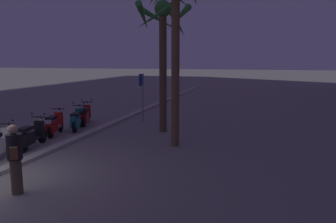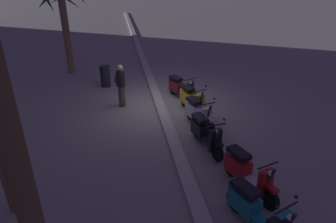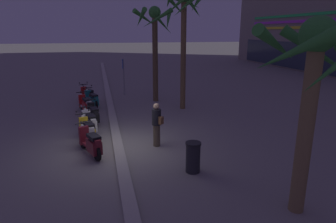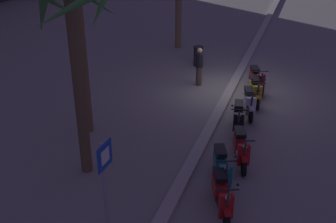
{
  "view_description": "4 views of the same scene",
  "coord_description": "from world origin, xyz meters",
  "px_view_note": "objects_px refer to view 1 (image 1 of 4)",
  "views": [
    {
      "loc": [
        6.1,
        6.79,
        3.09
      ],
      "look_at": [
        -5.09,
        3.62,
        1.22
      ],
      "focal_mm": 34.43,
      "sensor_mm": 36.0,
      "label": 1
    },
    {
      "loc": [
        -10.33,
        1.5,
        4.68
      ],
      "look_at": [
        -2.54,
        0.13,
        0.92
      ],
      "focal_mm": 31.14,
      "sensor_mm": 36.0,
      "label": 2
    },
    {
      "loc": [
        10.42,
        -0.53,
        4.17
      ],
      "look_at": [
        -1.36,
        2.25,
        0.87
      ],
      "focal_mm": 31.73,
      "sensor_mm": 36.0,
      "label": 3
    },
    {
      "loc": [
        -15.96,
        -2.7,
        6.89
      ],
      "look_at": [
        -4.92,
        1.09,
        1.15
      ],
      "focal_mm": 44.65,
      "sensor_mm": 36.0,
      "label": 4
    }
  ],
  "objects_px": {
    "scooter_red_last_in_row": "(85,115)",
    "scooter_teal_second_in_line": "(77,120)",
    "scooter_red_mid_rear": "(54,125)",
    "crossing_sign": "(142,92)",
    "scooter_black_far_back": "(31,136)",
    "palm_tree_by_mall_entrance": "(163,34)",
    "pedestrian_by_palm_tree": "(15,158)",
    "palm_tree_near_sign": "(175,9)"
  },
  "relations": [
    {
      "from": "scooter_red_last_in_row",
      "to": "scooter_teal_second_in_line",
      "type": "bearing_deg",
      "value": 12.19
    },
    {
      "from": "scooter_red_mid_rear",
      "to": "crossing_sign",
      "type": "height_order",
      "value": "crossing_sign"
    },
    {
      "from": "scooter_teal_second_in_line",
      "to": "scooter_black_far_back",
      "type": "height_order",
      "value": "same"
    },
    {
      "from": "palm_tree_by_mall_entrance",
      "to": "scooter_red_mid_rear",
      "type": "bearing_deg",
      "value": -64.19
    },
    {
      "from": "scooter_red_mid_rear",
      "to": "crossing_sign",
      "type": "bearing_deg",
      "value": 150.05
    },
    {
      "from": "scooter_teal_second_in_line",
      "to": "pedestrian_by_palm_tree",
      "type": "distance_m",
      "value": 6.96
    },
    {
      "from": "crossing_sign",
      "to": "scooter_teal_second_in_line",
      "type": "bearing_deg",
      "value": -35.09
    },
    {
      "from": "scooter_teal_second_in_line",
      "to": "scooter_black_far_back",
      "type": "bearing_deg",
      "value": 1.96
    },
    {
      "from": "scooter_red_last_in_row",
      "to": "scooter_teal_second_in_line",
      "type": "height_order",
      "value": "same"
    },
    {
      "from": "scooter_teal_second_in_line",
      "to": "pedestrian_by_palm_tree",
      "type": "height_order",
      "value": "pedestrian_by_palm_tree"
    },
    {
      "from": "palm_tree_by_mall_entrance",
      "to": "palm_tree_near_sign",
      "type": "distance_m",
      "value": 2.51
    },
    {
      "from": "scooter_red_mid_rear",
      "to": "pedestrian_by_palm_tree",
      "type": "xyz_separation_m",
      "value": [
        5.33,
        2.73,
        0.41
      ]
    },
    {
      "from": "palm_tree_by_mall_entrance",
      "to": "scooter_black_far_back",
      "type": "bearing_deg",
      "value": -42.9
    },
    {
      "from": "crossing_sign",
      "to": "palm_tree_near_sign",
      "type": "xyz_separation_m",
      "value": [
        4.27,
        2.83,
        3.29
      ]
    },
    {
      "from": "pedestrian_by_palm_tree",
      "to": "scooter_teal_second_in_line",
      "type": "bearing_deg",
      "value": -159.67
    },
    {
      "from": "palm_tree_near_sign",
      "to": "pedestrian_by_palm_tree",
      "type": "relative_size",
      "value": 3.76
    },
    {
      "from": "scooter_teal_second_in_line",
      "to": "palm_tree_by_mall_entrance",
      "type": "height_order",
      "value": "palm_tree_by_mall_entrance"
    },
    {
      "from": "scooter_teal_second_in_line",
      "to": "scooter_red_mid_rear",
      "type": "relative_size",
      "value": 1.01
    },
    {
      "from": "scooter_red_last_in_row",
      "to": "scooter_red_mid_rear",
      "type": "height_order",
      "value": "scooter_red_last_in_row"
    },
    {
      "from": "pedestrian_by_palm_tree",
      "to": "scooter_black_far_back",
      "type": "bearing_deg",
      "value": -145.54
    },
    {
      "from": "crossing_sign",
      "to": "palm_tree_by_mall_entrance",
      "type": "height_order",
      "value": "palm_tree_by_mall_entrance"
    },
    {
      "from": "scooter_teal_second_in_line",
      "to": "palm_tree_by_mall_entrance",
      "type": "bearing_deg",
      "value": 101.84
    },
    {
      "from": "palm_tree_by_mall_entrance",
      "to": "pedestrian_by_palm_tree",
      "type": "xyz_separation_m",
      "value": [
        7.31,
        -1.36,
        -3.29
      ]
    },
    {
      "from": "pedestrian_by_palm_tree",
      "to": "scooter_red_mid_rear",
      "type": "bearing_deg",
      "value": -152.85
    },
    {
      "from": "scooter_red_mid_rear",
      "to": "scooter_black_far_back",
      "type": "bearing_deg",
      "value": 12.23
    },
    {
      "from": "scooter_red_mid_rear",
      "to": "scooter_black_far_back",
      "type": "height_order",
      "value": "scooter_black_far_back"
    },
    {
      "from": "scooter_red_last_in_row",
      "to": "scooter_teal_second_in_line",
      "type": "relative_size",
      "value": 0.99
    },
    {
      "from": "scooter_teal_second_in_line",
      "to": "palm_tree_by_mall_entrance",
      "type": "distance_m",
      "value": 5.36
    },
    {
      "from": "scooter_red_mid_rear",
      "to": "pedestrian_by_palm_tree",
      "type": "distance_m",
      "value": 6.0
    },
    {
      "from": "scooter_black_far_back",
      "to": "crossing_sign",
      "type": "distance_m",
      "value": 6.45
    },
    {
      "from": "scooter_teal_second_in_line",
      "to": "crossing_sign",
      "type": "xyz_separation_m",
      "value": [
        -2.9,
        2.04,
        1.06
      ]
    },
    {
      "from": "scooter_black_far_back",
      "to": "scooter_teal_second_in_line",
      "type": "bearing_deg",
      "value": -178.04
    },
    {
      "from": "scooter_red_last_in_row",
      "to": "scooter_black_far_back",
      "type": "bearing_deg",
      "value": 4.79
    },
    {
      "from": "scooter_red_mid_rear",
      "to": "pedestrian_by_palm_tree",
      "type": "bearing_deg",
      "value": 27.15
    },
    {
      "from": "scooter_teal_second_in_line",
      "to": "scooter_red_mid_rear",
      "type": "xyz_separation_m",
      "value": [
        1.19,
        -0.32,
        0.01
      ]
    },
    {
      "from": "scooter_teal_second_in_line",
      "to": "pedestrian_by_palm_tree",
      "type": "xyz_separation_m",
      "value": [
        6.52,
        2.41,
        0.43
      ]
    },
    {
      "from": "pedestrian_by_palm_tree",
      "to": "palm_tree_by_mall_entrance",
      "type": "bearing_deg",
      "value": 169.44
    },
    {
      "from": "scooter_black_far_back",
      "to": "pedestrian_by_palm_tree",
      "type": "bearing_deg",
      "value": 34.46
    },
    {
      "from": "scooter_red_last_in_row",
      "to": "scooter_red_mid_rear",
      "type": "xyz_separation_m",
      "value": [
        2.37,
        -0.06,
        -0.0
      ]
    },
    {
      "from": "scooter_red_last_in_row",
      "to": "crossing_sign",
      "type": "relative_size",
      "value": 0.73
    },
    {
      "from": "scooter_teal_second_in_line",
      "to": "palm_tree_near_sign",
      "type": "relative_size",
      "value": 0.29
    },
    {
      "from": "scooter_black_far_back",
      "to": "palm_tree_near_sign",
      "type": "xyz_separation_m",
      "value": [
        -1.79,
        4.76,
        4.35
      ]
    }
  ]
}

